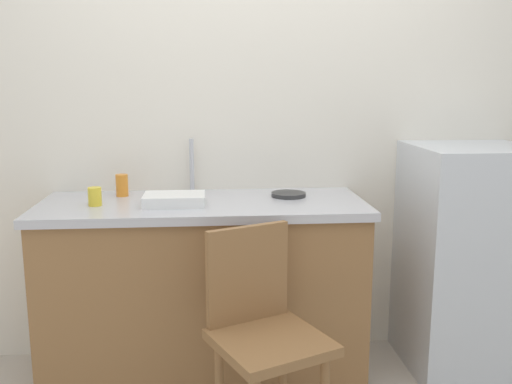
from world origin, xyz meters
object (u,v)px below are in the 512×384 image
at_px(dish_tray, 174,199).
at_px(cup_yellow, 95,197).
at_px(hotplate, 289,195).
at_px(cup_orange, 122,185).
at_px(chair, 263,329).
at_px(refrigerator, 467,259).

distance_m(dish_tray, cup_yellow, 0.36).
xyz_separation_m(hotplate, cup_orange, (-0.82, 0.08, 0.04)).
height_order(chair, dish_tray, dish_tray).
xyz_separation_m(dish_tray, cup_orange, (-0.27, 0.22, 0.03)).
height_order(refrigerator, chair, refrigerator).
relative_size(dish_tray, cup_orange, 2.57).
xyz_separation_m(refrigerator, cup_yellow, (-1.82, -0.07, 0.37)).
bearing_deg(cup_yellow, cup_orange, 66.76).
distance_m(refrigerator, cup_yellow, 1.86).
bearing_deg(refrigerator, hotplate, 175.79).
distance_m(hotplate, cup_orange, 0.83).
height_order(refrigerator, dish_tray, refrigerator).
bearing_deg(cup_yellow, dish_tray, -1.72).
bearing_deg(hotplate, chair, -106.33).
bearing_deg(cup_orange, dish_tray, -39.88).
relative_size(chair, dish_tray, 3.18).
relative_size(refrigerator, chair, 1.29).
relative_size(dish_tray, cup_yellow, 3.30).
distance_m(cup_yellow, cup_orange, 0.23).
distance_m(dish_tray, cup_orange, 0.35).
xyz_separation_m(chair, cup_orange, (-0.63, 0.73, 0.45)).
bearing_deg(cup_orange, hotplate, -5.63).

